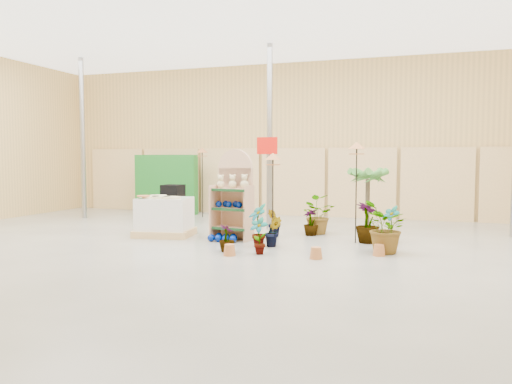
% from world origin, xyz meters
% --- Properties ---
extents(room, '(15.20, 12.10, 4.70)m').
position_xyz_m(room, '(0.00, 0.91, 2.21)').
color(room, gray).
rests_on(room, ground).
extents(display_shelf, '(0.86, 0.61, 1.90)m').
position_xyz_m(display_shelf, '(-0.15, 1.39, 0.87)').
color(display_shelf, tan).
rests_on(display_shelf, ground).
extents(teddy_bears, '(0.70, 0.18, 0.29)m').
position_xyz_m(teddy_bears, '(-0.13, 1.30, 1.20)').
color(teddy_bears, beige).
rests_on(teddy_bears, display_shelf).
extents(gazing_balls_shelf, '(0.70, 0.24, 0.13)m').
position_xyz_m(gazing_balls_shelf, '(-0.15, 1.28, 0.75)').
color(gazing_balls_shelf, navy).
rests_on(gazing_balls_shelf, display_shelf).
extents(gazing_balls_floor, '(0.63, 0.39, 0.15)m').
position_xyz_m(gazing_balls_floor, '(-0.25, 1.05, 0.07)').
color(gazing_balls_floor, navy).
rests_on(gazing_balls_floor, ground).
extents(pallet_stack, '(1.33, 1.17, 0.88)m').
position_xyz_m(pallet_stack, '(-1.75, 1.31, 0.42)').
color(pallet_stack, tan).
rests_on(pallet_stack, ground).
extents(charcoal_planters, '(0.80, 0.50, 1.00)m').
position_xyz_m(charcoal_planters, '(-2.75, 3.44, 0.42)').
color(charcoal_planters, black).
rests_on(charcoal_planters, ground).
extents(trellis_stock, '(2.00, 0.30, 1.80)m').
position_xyz_m(trellis_stock, '(-3.80, 5.20, 0.90)').
color(trellis_stock, '#196920').
rests_on(trellis_stock, ground).
extents(offer_sign, '(0.50, 0.08, 2.20)m').
position_xyz_m(offer_sign, '(0.10, 2.98, 1.57)').
color(offer_sign, gray).
rests_on(offer_sign, ground).
extents(bird_table_front, '(0.34, 0.34, 1.81)m').
position_xyz_m(bird_table_front, '(0.71, 1.36, 1.68)').
color(bird_table_front, black).
rests_on(bird_table_front, ground).
extents(bird_table_right, '(0.34, 0.34, 2.03)m').
position_xyz_m(bird_table_right, '(2.35, 1.71, 1.89)').
color(bird_table_right, black).
rests_on(bird_table_right, ground).
extents(bird_table_back, '(0.34, 0.34, 2.00)m').
position_xyz_m(bird_table_back, '(-2.37, 4.71, 1.86)').
color(bird_table_back, black).
rests_on(bird_table_back, ground).
extents(palm, '(0.70, 0.70, 1.58)m').
position_xyz_m(palm, '(2.43, 3.18, 1.34)').
color(palm, '#423726').
rests_on(palm, ground).
extents(potted_plant_0, '(0.52, 0.53, 0.84)m').
position_xyz_m(potted_plant_0, '(0.61, 0.69, 0.42)').
color(potted_plant_0, '#3A7D2D').
rests_on(potted_plant_0, ground).
extents(potted_plant_1, '(0.40, 0.36, 0.60)m').
position_xyz_m(potted_plant_1, '(0.88, 0.79, 0.30)').
color(potted_plant_1, '#3A7D2D').
rests_on(potted_plant_1, ground).
extents(potted_plant_3, '(0.64, 0.64, 0.83)m').
position_xyz_m(potted_plant_3, '(2.57, 1.78, 0.41)').
color(potted_plant_3, '#3A7D2D').
rests_on(potted_plant_3, ground).
extents(potted_plant_4, '(0.47, 0.47, 0.75)m').
position_xyz_m(potted_plant_4, '(3.03, 1.95, 0.38)').
color(potted_plant_4, '#3A7D2D').
rests_on(potted_plant_4, ground).
extents(potted_plant_5, '(0.37, 0.41, 0.61)m').
position_xyz_m(potted_plant_5, '(0.58, 1.92, 0.31)').
color(potted_plant_5, '#3A7D2D').
rests_on(potted_plant_5, ground).
extents(potted_plant_6, '(1.01, 0.98, 0.86)m').
position_xyz_m(potted_plant_6, '(1.35, 2.62, 0.43)').
color(potted_plant_6, '#3A7D2D').
rests_on(potted_plant_6, ground).
extents(potted_plant_7, '(0.38, 0.38, 0.51)m').
position_xyz_m(potted_plant_7, '(0.22, 0.02, 0.25)').
color(potted_plant_7, '#3A7D2D').
rests_on(potted_plant_7, ground).
extents(potted_plant_8, '(0.39, 0.31, 0.66)m').
position_xyz_m(potted_plant_8, '(0.85, -0.02, 0.33)').
color(potted_plant_8, '#3A7D2D').
rests_on(potted_plant_8, ground).
extents(potted_plant_10, '(0.77, 0.88, 0.94)m').
position_xyz_m(potted_plant_10, '(3.00, 0.75, 0.47)').
color(potted_plant_10, '#3A7D2D').
rests_on(potted_plant_10, ground).
extents(potted_plant_11, '(0.46, 0.46, 0.59)m').
position_xyz_m(potted_plant_11, '(1.29, 2.36, 0.29)').
color(potted_plant_11, '#3A7D2D').
rests_on(potted_plant_11, ground).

